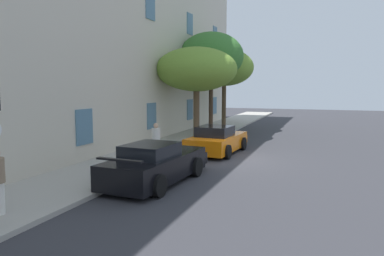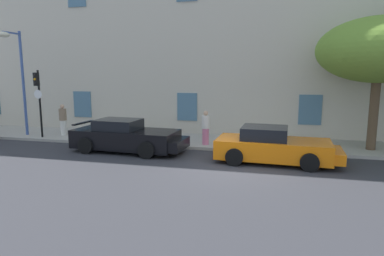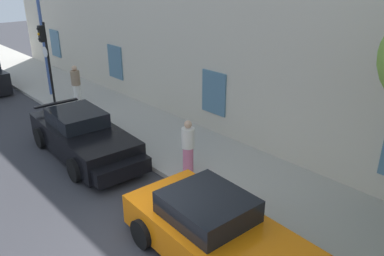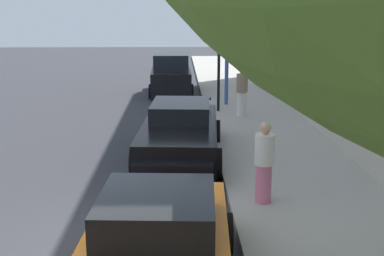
{
  "view_description": "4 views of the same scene",
  "coord_description": "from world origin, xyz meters",
  "px_view_note": "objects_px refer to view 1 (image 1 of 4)",
  "views": [
    {
      "loc": [
        -16.06,
        -4.05,
        3.29
      ],
      "look_at": [
        -0.44,
        1.72,
        1.42
      ],
      "focal_mm": 34.43,
      "sensor_mm": 36.0,
      "label": 1
    },
    {
      "loc": [
        1.32,
        -11.95,
        3.43
      ],
      "look_at": [
        -1.77,
        0.91,
        1.24
      ],
      "focal_mm": 31.32,
      "sensor_mm": 36.0,
      "label": 2
    },
    {
      "loc": [
        5.73,
        -3.61,
        5.63
      ],
      "look_at": [
        -1.23,
        2.76,
        1.68
      ],
      "focal_mm": 36.03,
      "sensor_mm": 36.0,
      "label": 3
    },
    {
      "loc": [
        7.38,
        1.38,
        3.81
      ],
      "look_at": [
        -3.34,
        1.66,
        1.19
      ],
      "focal_mm": 47.32,
      "sensor_mm": 36.0,
      "label": 4
    }
  ],
  "objects_px": {
    "sportscar_yellow_flank": "(218,141)",
    "tree_near_kerb": "(211,57)",
    "tree_midblock": "(224,68)",
    "tree_far_end": "(196,70)",
    "pedestrian_admiring": "(156,141)",
    "sportscar_red_lead": "(158,164)"
  },
  "relations": [
    {
      "from": "sportscar_yellow_flank",
      "to": "tree_near_kerb",
      "type": "bearing_deg",
      "value": 19.94
    },
    {
      "from": "tree_midblock",
      "to": "tree_far_end",
      "type": "bearing_deg",
      "value": -178.56
    },
    {
      "from": "tree_near_kerb",
      "to": "pedestrian_admiring",
      "type": "bearing_deg",
      "value": -175.12
    },
    {
      "from": "sportscar_yellow_flank",
      "to": "tree_midblock",
      "type": "height_order",
      "value": "tree_midblock"
    },
    {
      "from": "sportscar_red_lead",
      "to": "tree_midblock",
      "type": "bearing_deg",
      "value": 7.96
    },
    {
      "from": "tree_near_kerb",
      "to": "tree_midblock",
      "type": "height_order",
      "value": "tree_near_kerb"
    },
    {
      "from": "sportscar_red_lead",
      "to": "tree_far_end",
      "type": "xyz_separation_m",
      "value": [
        10.26,
        2.25,
        3.72
      ]
    },
    {
      "from": "tree_midblock",
      "to": "tree_far_end",
      "type": "xyz_separation_m",
      "value": [
        -7.11,
        -0.18,
        -0.46
      ]
    },
    {
      "from": "sportscar_yellow_flank",
      "to": "tree_far_end",
      "type": "distance_m",
      "value": 6.05
    },
    {
      "from": "tree_near_kerb",
      "to": "sportscar_red_lead",
      "type": "bearing_deg",
      "value": -169.9
    },
    {
      "from": "sportscar_red_lead",
      "to": "tree_far_end",
      "type": "bearing_deg",
      "value": 12.36
    },
    {
      "from": "sportscar_red_lead",
      "to": "sportscar_yellow_flank",
      "type": "relative_size",
      "value": 1.07
    },
    {
      "from": "sportscar_red_lead",
      "to": "tree_midblock",
      "type": "height_order",
      "value": "tree_midblock"
    },
    {
      "from": "tree_near_kerb",
      "to": "tree_midblock",
      "type": "bearing_deg",
      "value": -1.7
    },
    {
      "from": "tree_far_end",
      "to": "tree_near_kerb",
      "type": "bearing_deg",
      "value": 4.03
    },
    {
      "from": "sportscar_red_lead",
      "to": "tree_far_end",
      "type": "height_order",
      "value": "tree_far_end"
    },
    {
      "from": "sportscar_yellow_flank",
      "to": "tree_midblock",
      "type": "distance_m",
      "value": 12.19
    },
    {
      "from": "tree_midblock",
      "to": "sportscar_red_lead",
      "type": "bearing_deg",
      "value": -172.04
    },
    {
      "from": "sportscar_red_lead",
      "to": "tree_midblock",
      "type": "distance_m",
      "value": 18.03
    },
    {
      "from": "sportscar_yellow_flank",
      "to": "sportscar_red_lead",
      "type": "bearing_deg",
      "value": 176.9
    },
    {
      "from": "sportscar_yellow_flank",
      "to": "tree_midblock",
      "type": "relative_size",
      "value": 0.77
    },
    {
      "from": "tree_midblock",
      "to": "pedestrian_admiring",
      "type": "relative_size",
      "value": 3.91
    }
  ]
}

